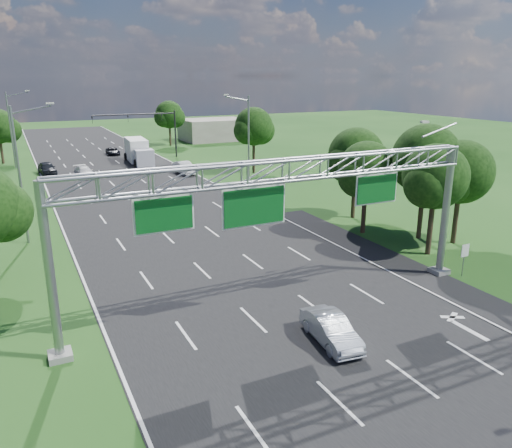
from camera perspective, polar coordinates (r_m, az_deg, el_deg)
ground at (r=42.65m, az=-9.04°, el=0.07°), size 220.00×220.00×0.00m
road at (r=42.65m, az=-9.04°, el=0.07°), size 18.00×180.00×0.02m
road_flare at (r=34.14m, az=16.23°, el=-4.64°), size 3.00×30.00×0.02m
sign_gantry at (r=24.95m, az=3.55°, el=4.81°), size 23.50×1.00×9.56m
regulatory_sign at (r=33.21m, az=22.75°, el=-3.12°), size 0.60×0.08×2.10m
traffic_signal at (r=76.97m, az=-11.80°, el=11.16°), size 12.21×0.24×7.00m
streetlight_l_near at (r=39.72m, az=-25.23°, el=5.74°), size 2.97×0.22×10.16m
streetlight_l_far at (r=74.47m, az=-26.12°, el=10.00°), size 2.97×0.22×10.16m
streetlight_r_mid at (r=54.73m, az=-1.04°, el=9.86°), size 2.97×0.22×10.16m
tree_cluster_right at (r=39.47m, az=16.81°, el=6.17°), size 9.91×14.60×8.68m
tree_verge_rd at (r=63.98m, az=-0.22°, el=10.89°), size 5.76×4.80×8.28m
tree_verge_re at (r=91.25m, az=-9.86°, el=12.07°), size 5.76×4.80×7.84m
building_right at (r=98.48m, az=-4.81°, el=10.70°), size 12.00×9.00×4.00m
silver_sedan at (r=23.91m, az=8.55°, el=-11.82°), size 1.83×4.16×1.33m
car_queue_a at (r=65.19m, az=-19.03°, el=5.66°), size 2.34×4.58×1.27m
car_queue_b at (r=82.72m, az=-16.05°, el=8.00°), size 2.06×4.12×1.12m
car_queue_c at (r=68.72m, az=-22.77°, el=5.90°), size 2.24×4.66×1.54m
car_queue_d at (r=64.38m, az=-8.18°, el=6.38°), size 1.95×4.73×1.52m
box_truck at (r=74.01m, az=-13.33°, el=8.07°), size 2.99×8.92×3.32m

